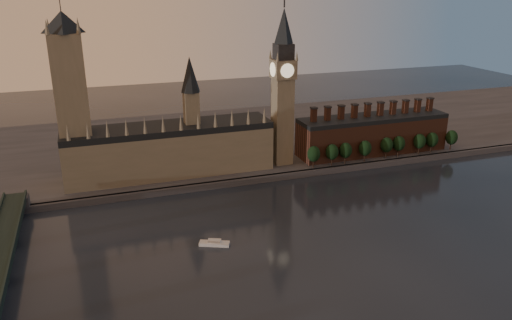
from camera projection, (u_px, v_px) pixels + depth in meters
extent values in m
plane|color=black|center=(346.00, 245.00, 242.62)|extent=(900.00, 900.00, 0.00)
cube|color=#4A4A4F|center=(279.00, 177.00, 322.15)|extent=(900.00, 4.00, 4.00)
cube|color=#4A4A4F|center=(238.00, 138.00, 402.35)|extent=(900.00, 180.00, 4.00)
cube|color=#786B55|center=(170.00, 152.00, 319.14)|extent=(130.00, 30.00, 28.00)
cube|color=black|center=(169.00, 128.00, 313.79)|extent=(130.00, 30.00, 4.00)
cube|color=#786B55|center=(191.00, 111.00, 315.05)|extent=(9.00, 9.00, 24.00)
cone|color=black|center=(190.00, 74.00, 307.36)|extent=(12.00, 12.00, 22.00)
cone|color=#786B55|center=(68.00, 132.00, 280.88)|extent=(2.60, 2.60, 10.00)
cone|color=#786B55|center=(88.00, 130.00, 284.17)|extent=(2.60, 2.60, 10.00)
cone|color=#786B55|center=(107.00, 129.00, 287.46)|extent=(2.60, 2.60, 10.00)
cone|color=#786B55|center=(126.00, 127.00, 290.75)|extent=(2.60, 2.60, 10.00)
cone|color=#786B55|center=(145.00, 125.00, 294.04)|extent=(2.60, 2.60, 10.00)
cone|color=#786B55|center=(163.00, 124.00, 297.33)|extent=(2.60, 2.60, 10.00)
cone|color=#786B55|center=(181.00, 122.00, 300.62)|extent=(2.60, 2.60, 10.00)
cone|color=#786B55|center=(198.00, 121.00, 303.91)|extent=(2.60, 2.60, 10.00)
cone|color=#786B55|center=(215.00, 119.00, 307.20)|extent=(2.60, 2.60, 10.00)
cone|color=#786B55|center=(232.00, 118.00, 310.49)|extent=(2.60, 2.60, 10.00)
cone|color=#786B55|center=(248.00, 116.00, 313.78)|extent=(2.60, 2.60, 10.00)
cone|color=#786B55|center=(264.00, 115.00, 317.07)|extent=(2.60, 2.60, 10.00)
cube|color=#786B55|center=(73.00, 112.00, 291.91)|extent=(18.00, 18.00, 90.00)
cone|color=black|center=(62.00, 22.00, 274.85)|extent=(24.00, 24.00, 12.00)
cylinder|color=#232326|center=(61.00, 11.00, 272.85)|extent=(0.50, 0.50, 12.00)
cone|color=#786B55|center=(46.00, 27.00, 265.94)|extent=(3.00, 3.00, 8.00)
cone|color=#786B55|center=(78.00, 26.00, 270.85)|extent=(3.00, 3.00, 8.00)
cone|color=#786B55|center=(48.00, 25.00, 280.20)|extent=(3.00, 3.00, 8.00)
cone|color=#786B55|center=(78.00, 24.00, 285.11)|extent=(3.00, 3.00, 8.00)
cube|color=#786B55|center=(282.00, 122.00, 332.68)|extent=(12.00, 12.00, 58.00)
cube|color=#786B55|center=(283.00, 69.00, 320.98)|extent=(14.00, 14.00, 12.00)
cube|color=#232326|center=(283.00, 52.00, 317.30)|extent=(11.00, 11.00, 10.00)
cone|color=black|center=(284.00, 26.00, 311.95)|extent=(13.00, 13.00, 22.00)
cylinder|color=#232326|center=(284.00, 3.00, 307.44)|extent=(1.00, 1.00, 5.00)
cylinder|color=beige|center=(287.00, 71.00, 314.56)|extent=(9.00, 0.50, 9.00)
cylinder|color=beige|center=(279.00, 67.00, 327.39)|extent=(9.00, 0.50, 9.00)
cylinder|color=beige|center=(273.00, 70.00, 318.77)|extent=(0.50, 9.00, 9.00)
cylinder|color=beige|center=(293.00, 68.00, 323.18)|extent=(0.50, 9.00, 9.00)
cone|color=#786B55|center=(278.00, 57.00, 310.18)|extent=(2.00, 2.00, 6.00)
cone|color=#786B55|center=(297.00, 56.00, 314.17)|extent=(2.00, 2.00, 6.00)
cone|color=#786B55|center=(270.00, 54.00, 321.77)|extent=(2.00, 2.00, 6.00)
cone|color=#786B55|center=(289.00, 53.00, 325.75)|extent=(2.00, 2.00, 6.00)
cube|color=#552E20|center=(372.00, 136.00, 359.83)|extent=(110.00, 25.00, 24.00)
cube|color=black|center=(373.00, 118.00, 355.32)|extent=(110.00, 25.00, 3.00)
cube|color=#552E20|center=(314.00, 115.00, 338.90)|extent=(3.50, 3.50, 9.00)
cube|color=#232326|center=(314.00, 108.00, 337.23)|extent=(4.20, 4.20, 1.00)
cube|color=#552E20|center=(328.00, 114.00, 342.10)|extent=(3.50, 3.50, 9.00)
cube|color=#232326|center=(328.00, 107.00, 340.43)|extent=(4.20, 4.20, 1.00)
cube|color=#552E20|center=(341.00, 113.00, 345.30)|extent=(3.50, 3.50, 9.00)
cube|color=#232326|center=(341.00, 106.00, 343.63)|extent=(4.20, 4.20, 1.00)
cube|color=#552E20|center=(354.00, 111.00, 348.51)|extent=(3.50, 3.50, 9.00)
cube|color=#232326|center=(355.00, 104.00, 346.84)|extent=(4.20, 4.20, 1.00)
cube|color=#552E20|center=(367.00, 110.00, 351.71)|extent=(3.50, 3.50, 9.00)
cube|color=#232326|center=(368.00, 103.00, 350.04)|extent=(4.20, 4.20, 1.00)
cube|color=#552E20|center=(380.00, 109.00, 354.92)|extent=(3.50, 3.50, 9.00)
cube|color=#232326|center=(381.00, 102.00, 353.24)|extent=(4.20, 4.20, 1.00)
cube|color=#552E20|center=(393.00, 108.00, 358.12)|extent=(3.50, 3.50, 9.00)
cube|color=#232326|center=(394.00, 101.00, 356.45)|extent=(4.20, 4.20, 1.00)
cube|color=#552E20|center=(405.00, 107.00, 361.32)|extent=(3.50, 3.50, 9.00)
cube|color=#232326|center=(406.00, 100.00, 359.65)|extent=(4.20, 4.20, 1.00)
cube|color=#552E20|center=(418.00, 106.00, 364.53)|extent=(3.50, 3.50, 9.00)
cube|color=#232326|center=(418.00, 99.00, 362.86)|extent=(4.20, 4.20, 1.00)
cube|color=#552E20|center=(429.00, 105.00, 367.73)|extent=(3.50, 3.50, 9.00)
cube|color=#232326|center=(430.00, 98.00, 366.06)|extent=(4.20, 4.20, 1.00)
cylinder|color=black|center=(313.00, 163.00, 332.12)|extent=(0.80, 0.80, 6.00)
ellipsoid|color=black|center=(314.00, 154.00, 329.95)|extent=(8.60, 8.60, 10.75)
cylinder|color=black|center=(332.00, 161.00, 335.93)|extent=(0.80, 0.80, 6.00)
ellipsoid|color=black|center=(332.00, 152.00, 333.76)|extent=(8.60, 8.60, 10.75)
cylinder|color=black|center=(345.00, 159.00, 339.14)|extent=(0.80, 0.80, 6.00)
ellipsoid|color=black|center=(346.00, 150.00, 336.97)|extent=(8.60, 8.60, 10.75)
cylinder|color=black|center=(364.00, 157.00, 343.56)|extent=(0.80, 0.80, 6.00)
ellipsoid|color=black|center=(365.00, 148.00, 341.39)|extent=(8.60, 8.60, 10.75)
cylinder|color=black|center=(386.00, 154.00, 350.48)|extent=(0.80, 0.80, 6.00)
ellipsoid|color=black|center=(387.00, 145.00, 348.31)|extent=(8.60, 8.60, 10.75)
cylinder|color=black|center=(398.00, 152.00, 353.67)|extent=(0.80, 0.80, 6.00)
ellipsoid|color=black|center=(399.00, 143.00, 351.50)|extent=(8.60, 8.60, 10.75)
cylinder|color=black|center=(419.00, 150.00, 358.56)|extent=(0.80, 0.80, 6.00)
ellipsoid|color=black|center=(420.00, 141.00, 356.38)|extent=(8.60, 8.60, 10.75)
cylinder|color=black|center=(431.00, 148.00, 362.02)|extent=(0.80, 0.80, 6.00)
ellipsoid|color=black|center=(432.00, 140.00, 359.85)|extent=(8.60, 8.60, 10.75)
cylinder|color=black|center=(450.00, 146.00, 367.45)|extent=(0.80, 0.80, 6.00)
ellipsoid|color=black|center=(452.00, 137.00, 365.28)|extent=(8.60, 8.60, 10.75)
cube|color=black|center=(3.00, 289.00, 188.66)|extent=(1.00, 200.00, 1.30)
cube|color=#4A4A4F|center=(15.00, 202.00, 272.93)|extent=(14.00, 8.00, 6.00)
cylinder|color=#232326|center=(8.00, 240.00, 239.22)|extent=(8.00, 8.00, 7.75)
cylinder|color=#232326|center=(15.00, 211.00, 269.52)|extent=(8.00, 8.00, 7.75)
cube|color=silver|center=(214.00, 244.00, 241.88)|extent=(15.08, 9.77, 1.67)
cube|color=silver|center=(214.00, 241.00, 241.39)|extent=(7.01, 5.42, 1.26)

